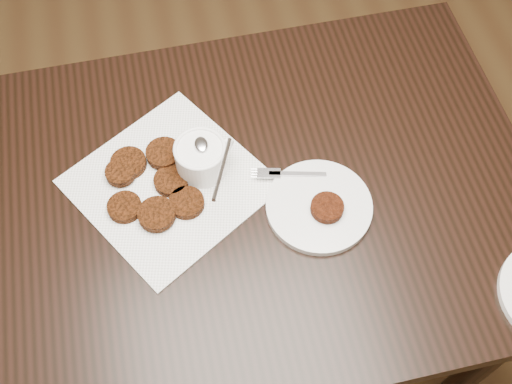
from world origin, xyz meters
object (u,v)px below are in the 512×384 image
Objects in this scene: table at (223,276)px; napkin at (169,184)px; plate_with_patty at (319,204)px; sauce_ramekin at (200,148)px.

napkin is (-0.08, 0.05, 0.38)m from table.
table is 3.93× the size of napkin.
plate_with_patty is at bearing -18.18° from table.
table is 0.45m from sauce_ramekin.
sauce_ramekin is at bearing 145.82° from plate_with_patty.
plate_with_patty reaches higher than table.
table is 0.44m from plate_with_patty.
table is at bearing -82.18° from sauce_ramekin.
plate_with_patty reaches higher than napkin.
napkin is at bearing -162.79° from sauce_ramekin.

